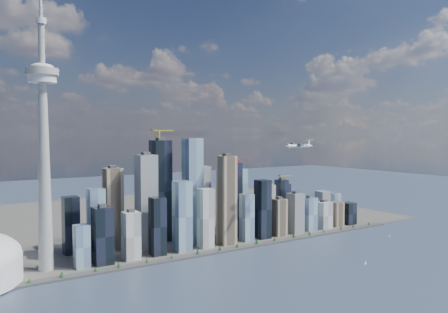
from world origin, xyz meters
TOP-DOWN VIEW (x-y plane):
  - ground at (0.00, 0.00)m, footprint 4000.00×4000.00m
  - seawall at (0.00, 250.00)m, footprint 1100.00×22.00m
  - land at (0.00, 700.00)m, footprint 1400.00×900.00m
  - shoreline_trees at (0.00, 250.00)m, footprint 960.53×7.20m
  - skyscraper_cluster at (59.62, 336.82)m, footprint 736.00×142.00m
  - needle_tower at (-300.00, 310.00)m, footprint 56.00×56.00m
  - airplane at (206.01, 203.83)m, footprint 74.01×65.41m
  - sailboat_west at (217.88, 30.24)m, footprint 6.58×1.91m
  - sailboat_east at (446.16, 146.16)m, footprint 6.77×4.21m

SIDE VIEW (x-z plane):
  - ground at x=0.00m, z-range 0.00..0.00m
  - land at x=0.00m, z-range 0.00..3.00m
  - seawall at x=0.00m, z-range 0.00..4.00m
  - sailboat_west at x=217.88m, z-range -1.64..7.51m
  - sailboat_east at x=446.16m, z-range -1.74..7.97m
  - shoreline_trees at x=0.00m, z-range 4.38..13.18m
  - skyscraper_cluster at x=59.62m, z-range -48.45..206.63m
  - airplane at x=206.01m, z-range 211.80..229.86m
  - needle_tower at x=-300.00m, z-range -39.41..511.09m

